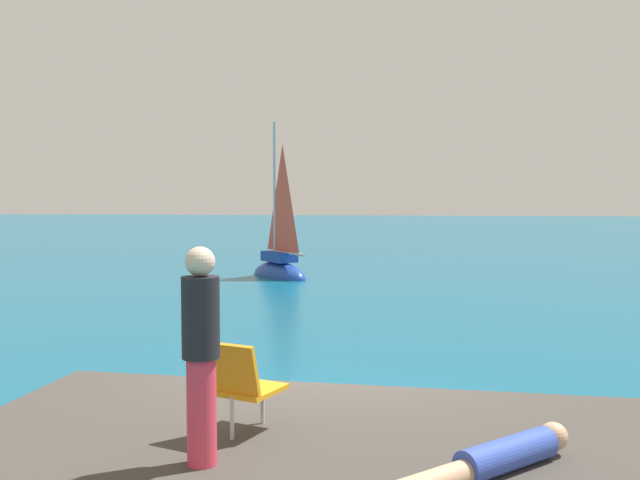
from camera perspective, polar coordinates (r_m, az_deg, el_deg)
The scene contains 6 objects.
ground_plane at distance 9.20m, azimuth 0.92°, elevation -14.30°, with size 160.00×160.00×0.00m, color #0F5675.
boulder_seaward at distance 8.70m, azimuth -10.46°, elevation -15.45°, with size 1.27×1.01×0.70m, color #3A4239.
sailboat_near at distance 24.77m, azimuth -3.14°, elevation -2.15°, with size 2.68×2.95×5.68m.
person_sunbather at distance 5.63m, azimuth 13.35°, elevation -16.10°, with size 1.37×1.31×0.25m.
person_standing at distance 5.54m, azimuth -9.16°, elevation -8.32°, with size 0.28×0.28×1.62m.
beach_chair at distance 6.27m, azimuth -6.06°, elevation -10.83°, with size 0.66×0.73×0.80m.
Camera 1 is at (0.87, -8.71, 2.85)m, focal length 41.52 mm.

